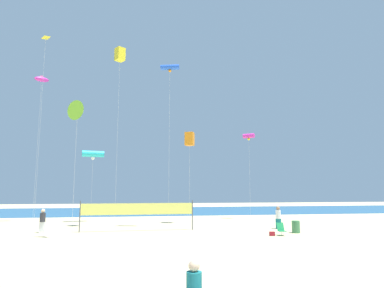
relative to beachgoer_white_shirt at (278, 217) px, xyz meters
The scene contains 16 objects.
ground_plane 13.13m from the beachgoer_white_shirt, 134.78° to the right, with size 120.00×120.00×0.00m, color #D1BC89.
ocean_band 26.10m from the beachgoer_white_shirt, 110.71° to the left, with size 120.00×20.00×0.01m, color #28608C.
beachgoer_white_shirt is the anchor object (origin of this frame).
beachgoer_charcoal_shirt 18.89m from the beachgoer_white_shirt, behind, with size 0.41×0.41×1.80m.
folding_beach_chair 4.06m from the beachgoer_white_shirt, 110.73° to the right, with size 0.52×0.65×0.89m.
trash_barrel 2.72m from the beachgoer_white_shirt, 84.68° to the right, with size 0.60×0.60×0.91m, color #3F7F4C.
volleyball_net 11.70m from the beachgoer_white_shirt, behind, with size 8.94×0.37×2.40m.
beach_handbag 4.54m from the beachgoer_white_shirt, 119.20° to the right, with size 0.37×0.18×0.30m, color maroon.
kite_magenta_inflatable 27.25m from the beachgoer_white_shirt, 158.91° to the left, with size 1.53×1.36×15.11m.
kite_yellow_box 20.05m from the beachgoer_white_shirt, 169.33° to the left, with size 1.03×1.03×16.10m.
kite_orange_box 11.21m from the beachgoer_white_shirt, 142.44° to the left, with size 1.08×1.08×8.90m.
kite_yellow_diamond 26.32m from the beachgoer_white_shirt, 169.34° to the left, with size 0.67×0.65×17.48m.
kite_cyan_tube 19.23m from the beachgoer_white_shirt, 153.67° to the left, with size 2.27×1.10×7.22m.
kite_magenta_tube 12.17m from the beachgoer_white_shirt, 86.21° to the left, with size 1.34×1.19×9.58m.
kite_blue_tube 16.18m from the beachgoer_white_shirt, 168.21° to the left, with size 1.74×0.84×14.53m.
kite_lime_delta 18.09m from the beachgoer_white_shirt, 168.23° to the right, with size 1.43×1.06×9.46m.
Camera 1 is at (-2.30, -17.62, 3.33)m, focal length 30.94 mm.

